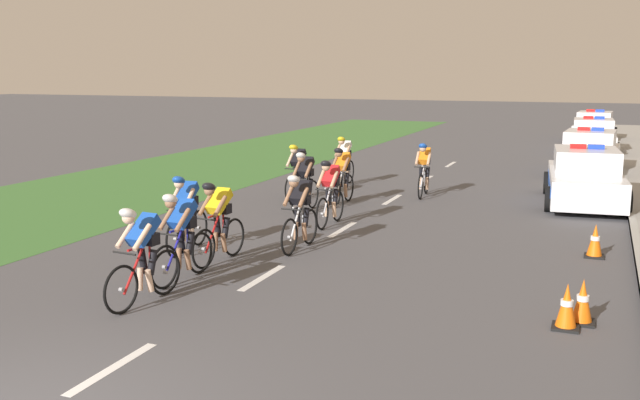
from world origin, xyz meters
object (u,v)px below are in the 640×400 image
Objects in this scene: cyclist_sixth at (330,191)px; cyclist_eleventh at (424,169)px; cyclist_ninth at (342,175)px; cyclist_eighth at (298,171)px; police_car_second at (589,154)px; cyclist_tenth at (344,160)px; police_car_nearest at (585,179)px; police_car_furthest at (594,128)px; cyclist_fourth at (186,212)px; cyclist_third at (218,220)px; traffic_cone_near at (583,302)px; traffic_cone_mid at (567,307)px; traffic_cone_far at (595,241)px; cyclist_fifth at (299,211)px; police_car_third at (592,138)px; cyclist_second at (181,235)px; cyclist_seventh at (305,181)px; cyclist_lead at (142,254)px.

cyclist_sixth is 4.62m from cyclist_eleventh.
cyclist_eighth is at bearing 167.50° from cyclist_ninth.
cyclist_eighth is 1.00× the size of cyclist_ninth.
cyclist_tenth is at bearing -141.26° from police_car_second.
cyclist_eleventh is (2.72, -1.01, 0.00)m from cyclist_tenth.
police_car_furthest is (-0.00, 18.33, 0.00)m from police_car_nearest.
cyclist_fourth is 1.00× the size of cyclist_eighth.
cyclist_third is at bearing -125.05° from police_car_nearest.
traffic_cone_mid is at bearing -123.06° from traffic_cone_near.
cyclist_sixth is 5.72m from traffic_cone_far.
cyclist_eleventh is at bearing 69.89° from cyclist_fourth.
cyclist_fifth is 20.47m from police_car_third.
police_car_third is (-0.00, 12.57, 0.00)m from police_car_nearest.
cyclist_fourth and cyclist_fifth have the same top height.
cyclist_seventh is at bearing 93.60° from cyclist_second.
police_car_nearest and police_car_furthest have the same top height.
cyclist_eleventh is 0.38× the size of police_car_nearest.
cyclist_fourth is 0.39× the size of police_car_third.
police_car_furthest is at bearing 77.19° from cyclist_sixth.
cyclist_eighth is at bearing 133.48° from traffic_cone_mid.
cyclist_seventh is 1.00× the size of cyclist_tenth.
cyclist_tenth is at bearing 139.31° from traffic_cone_far.
police_car_nearest is (6.44, 3.71, -0.11)m from cyclist_seventh.
police_car_third is (6.93, 12.03, -0.11)m from cyclist_tenth.
traffic_cone_near is (0.23, -22.16, -0.37)m from police_car_third.
cyclist_third is at bearing -102.79° from cyclist_eleventh.
cyclist_fifth is 0.38× the size of police_car_nearest.
traffic_cone_near is (0.23, -9.59, -0.37)m from police_car_nearest.
cyclist_tenth is at bearing -111.29° from police_car_furthest.
cyclist_second is 1.00× the size of cyclist_tenth.
police_car_nearest is at bearing -89.99° from police_car_furthest.
cyclist_lead is at bearing -108.96° from police_car_second.
police_car_third is (4.21, 13.04, -0.11)m from cyclist_eleventh.
cyclist_eighth is at bearing -98.58° from cyclist_tenth.
cyclist_tenth is 12.42m from traffic_cone_near.
cyclist_tenth is 6.95m from police_car_nearest.
police_car_nearest is (6.05, 9.91, -0.11)m from cyclist_second.
police_car_third reaches higher than cyclist_tenth.
police_car_nearest reaches higher than cyclist_third.
cyclist_seventh and cyclist_tenth have the same top height.
police_car_nearest reaches higher than traffic_cone_far.
cyclist_second reaches higher than traffic_cone_far.
police_car_furthest is at bearing 74.07° from cyclist_ninth.
cyclist_lead is 1.00× the size of cyclist_tenth.
traffic_cone_far is (5.65, -0.76, -0.48)m from cyclist_sixth.
cyclist_fourth is at bearing -87.23° from cyclist_eighth.
cyclist_sixth and cyclist_ninth have the same top height.
cyclist_seventh is at bearing -124.43° from cyclist_eleventh.
cyclist_seventh is 0.38× the size of police_car_second.
cyclist_tenth is 2.69× the size of traffic_cone_mid.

